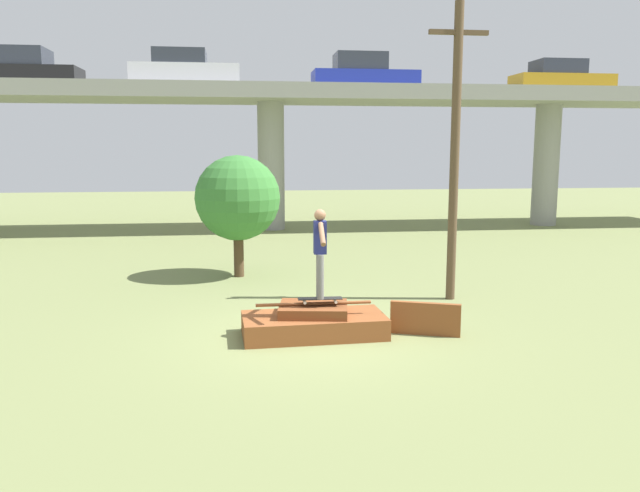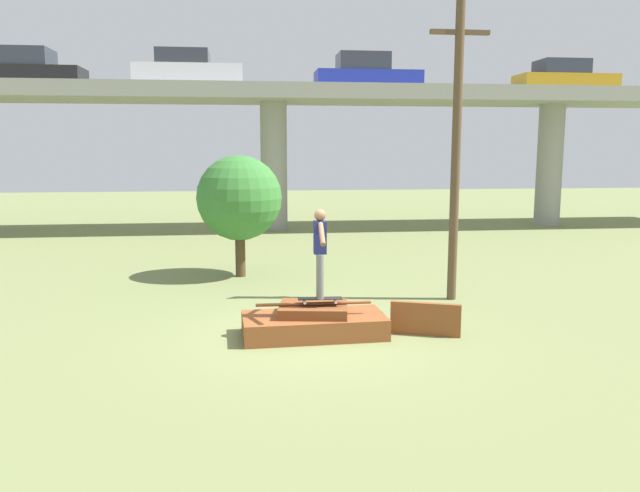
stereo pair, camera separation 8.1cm
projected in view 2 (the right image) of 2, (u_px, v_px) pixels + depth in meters
The scene contains 12 objects.
ground_plane at pixel (314, 336), 11.31m from camera, with size 80.00×80.00×0.00m, color olive.
scrap_pile at pixel (314, 323), 11.28m from camera, with size 2.61×1.30×0.63m.
scrap_plank_loose at pixel (425, 319), 11.31m from camera, with size 1.22×0.55×0.60m.
skateboard at pixel (320, 299), 11.15m from camera, with size 0.80×0.23×0.09m.
skater at pixel (320, 247), 11.00m from camera, with size 0.23×1.23×1.59m.
highway_overpass at pixel (273, 105), 25.58m from camera, with size 44.00×4.24×5.87m.
car_on_overpass_left at pixel (32, 70), 24.74m from camera, with size 3.85×1.88×1.41m.
car_on_overpass_mid at pixel (188, 71), 24.95m from camera, with size 4.25×1.87×1.37m.
car_on_overpass_right at pixel (366, 74), 25.97m from camera, with size 4.38×1.65×1.40m.
car_on_overpass_far_right at pixel (564, 79), 27.44m from camera, with size 4.31×1.63×1.34m.
utility_pole at pixel (456, 149), 13.56m from camera, with size 1.30×0.20×6.44m.
tree_behind_left at pixel (239, 198), 16.27m from camera, with size 2.23×2.23×3.20m.
Camera 2 is at (-1.18, -10.86, 3.35)m, focal length 35.00 mm.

